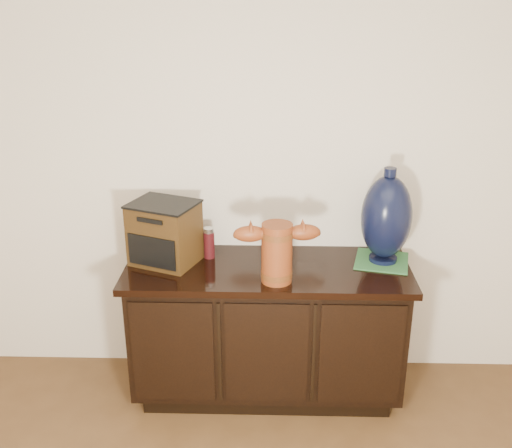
{
  "coord_description": "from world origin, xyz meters",
  "views": [
    {
      "loc": [
        0.02,
        -0.54,
        2.09
      ],
      "look_at": [
        -0.06,
        2.18,
        1.01
      ],
      "focal_mm": 42.0,
      "sensor_mm": 36.0,
      "label": 1
    }
  ],
  "objects_px": {
    "tv_radio": "(165,233)",
    "lamp_base": "(386,218)",
    "terracotta_vessel": "(277,249)",
    "spray_can": "(209,243)",
    "sideboard": "(267,329)"
  },
  "relations": [
    {
      "from": "terracotta_vessel",
      "to": "tv_radio",
      "type": "height_order",
      "value": "tv_radio"
    },
    {
      "from": "terracotta_vessel",
      "to": "spray_can",
      "type": "relative_size",
      "value": 2.52
    },
    {
      "from": "sideboard",
      "to": "lamp_base",
      "type": "height_order",
      "value": "lamp_base"
    },
    {
      "from": "tv_radio",
      "to": "spray_can",
      "type": "bearing_deg",
      "value": 37.06
    },
    {
      "from": "tv_radio",
      "to": "spray_can",
      "type": "relative_size",
      "value": 2.38
    },
    {
      "from": "sideboard",
      "to": "lamp_base",
      "type": "distance_m",
      "value": 0.86
    },
    {
      "from": "terracotta_vessel",
      "to": "lamp_base",
      "type": "relative_size",
      "value": 0.84
    },
    {
      "from": "terracotta_vessel",
      "to": "lamp_base",
      "type": "bearing_deg",
      "value": 17.14
    },
    {
      "from": "terracotta_vessel",
      "to": "tv_radio",
      "type": "distance_m",
      "value": 0.61
    },
    {
      "from": "tv_radio",
      "to": "lamp_base",
      "type": "relative_size",
      "value": 0.8
    },
    {
      "from": "sideboard",
      "to": "tv_radio",
      "type": "xyz_separation_m",
      "value": [
        -0.53,
        0.05,
        0.53
      ]
    },
    {
      "from": "sideboard",
      "to": "tv_radio",
      "type": "bearing_deg",
      "value": 174.62
    },
    {
      "from": "sideboard",
      "to": "terracotta_vessel",
      "type": "height_order",
      "value": "terracotta_vessel"
    },
    {
      "from": "tv_radio",
      "to": "spray_can",
      "type": "xyz_separation_m",
      "value": [
        0.22,
        0.06,
        -0.08
      ]
    },
    {
      "from": "sideboard",
      "to": "lamp_base",
      "type": "bearing_deg",
      "value": 7.73
    }
  ]
}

